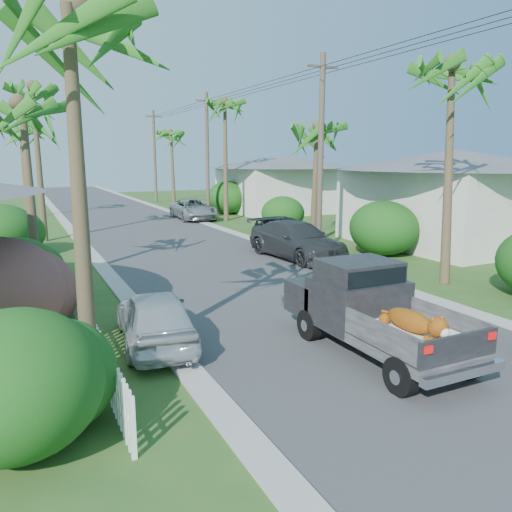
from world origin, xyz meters
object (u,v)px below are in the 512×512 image
parked_car_rm (297,240)px  utility_pole_c (207,155)px  utility_pole_b (321,153)px  palm_l_a (66,9)px  pickup_truck (365,307)px  palm_r_b (316,126)px  house_right_near (451,201)px  palm_l_c (32,87)px  parked_car_rf (284,231)px  palm_r_d (171,133)px  palm_l_b (22,104)px  parked_car_rd (193,209)px  utility_pole_d (155,156)px  parked_car_ln (155,318)px  palm_r_c (225,103)px  palm_r_a (457,65)px  house_right_far (283,186)px  palm_l_d (20,129)px

parked_car_rm → utility_pole_c: size_ratio=0.61×
utility_pole_b → palm_l_a: bearing=-139.7°
pickup_truck → palm_r_b: (6.78, 12.92, 4.94)m
palm_l_a → house_right_near: (19.20, 9.00, -4.71)m
parked_car_rm → utility_pole_b: 4.30m
house_right_near → utility_pole_c: bearing=114.8°
palm_l_c → utility_pole_b: palm_l_c is taller
utility_pole_b → utility_pole_c: size_ratio=1.00×
parked_car_rf → palm_r_d: size_ratio=0.55×
pickup_truck → parked_car_rm: size_ratio=0.93×
palm_l_b → palm_r_d: bearing=64.6°
parked_car_rd → house_right_near: (8.66, -15.73, 1.48)m
palm_l_b → utility_pole_d: 33.42m
parked_car_ln → palm_r_d: palm_r_d is taller
parked_car_rd → palm_r_c: (1.86, -1.73, 7.37)m
parked_car_rm → utility_pole_d: (1.77, 30.95, 3.80)m
parked_car_rd → palm_r_a: 22.81m
house_right_far → palm_l_d: bearing=168.4°
parked_car_rf → palm_l_d: 22.68m
palm_r_d → utility_pole_c: bearing=-94.3°
parked_car_rm → palm_r_b: size_ratio=0.77×
parked_car_rm → palm_l_b: 11.90m
palm_r_a → utility_pole_c: (-0.70, 22.00, -2.82)m
pickup_truck → palm_r_a: (6.48, 3.92, 6.41)m
palm_r_b → palm_r_c: palm_r_c is taller
palm_r_d → house_right_far: bearing=-57.0°
palm_l_b → utility_pole_c: utility_pole_c is taller
parked_car_rd → palm_l_d: size_ratio=0.69×
parked_car_ln → utility_pole_c: utility_pole_c is taller
palm_l_c → parked_car_rm: bearing=-45.3°
house_right_near → utility_pole_c: (-7.40, 16.00, 2.38)m
palm_l_d → house_right_far: bearing=-11.6°
parked_car_rd → palm_r_b: palm_r_b is taller
palm_l_d → house_right_far: size_ratio=0.86×
palm_r_b → utility_pole_d: size_ratio=0.80×
palm_l_c → palm_l_d: palm_l_c is taller
palm_l_a → palm_l_b: palm_l_a is taller
palm_l_b → palm_r_c: (13.00, 14.00, 1.96)m
parked_car_rd → palm_l_a: bearing=-110.6°
palm_r_d → parked_car_ln: bearing=-107.2°
parked_car_ln → palm_l_c: (-1.47, 17.59, 7.24)m
palm_l_d → parked_car_ln: bearing=-86.2°
parked_car_rf → palm_r_c: size_ratio=0.47×
parked_car_ln → utility_pole_b: size_ratio=0.44×
parked_car_ln → palm_l_c: palm_l_c is taller
utility_pole_d → house_right_far: bearing=-60.4°
house_right_far → utility_pole_d: utility_pole_d is taller
parked_car_ln → house_right_far: 31.05m
palm_r_b → house_right_near: bearing=-25.1°
parked_car_rd → pickup_truck: bearing=-97.5°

